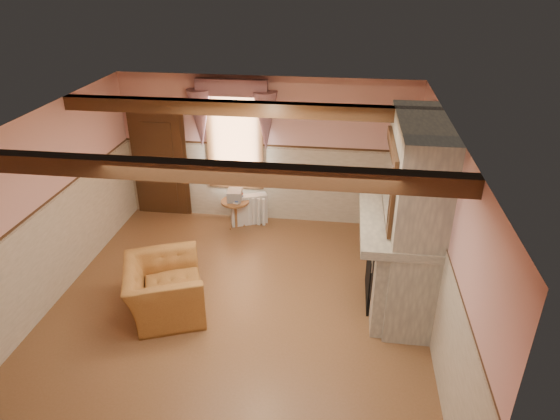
# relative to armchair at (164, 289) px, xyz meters

# --- Properties ---
(floor) EXTENTS (5.50, 6.00, 0.01)m
(floor) POSITION_rel_armchair_xyz_m (1.00, 0.15, -0.39)
(floor) COLOR brown
(floor) RESTS_ON ground
(ceiling) EXTENTS (5.50, 6.00, 0.01)m
(ceiling) POSITION_rel_armchair_xyz_m (1.00, 0.15, 2.41)
(ceiling) COLOR silver
(ceiling) RESTS_ON wall_back
(wall_back) EXTENTS (5.50, 0.02, 2.80)m
(wall_back) POSITION_rel_armchair_xyz_m (1.00, 3.15, 1.01)
(wall_back) COLOR #DC9F98
(wall_back) RESTS_ON floor
(wall_front) EXTENTS (5.50, 0.02, 2.80)m
(wall_front) POSITION_rel_armchair_xyz_m (1.00, -2.85, 1.01)
(wall_front) COLOR #DC9F98
(wall_front) RESTS_ON floor
(wall_left) EXTENTS (0.02, 6.00, 2.80)m
(wall_left) POSITION_rel_armchair_xyz_m (-1.75, 0.15, 1.01)
(wall_left) COLOR #DC9F98
(wall_left) RESTS_ON floor
(wall_right) EXTENTS (0.02, 6.00, 2.80)m
(wall_right) POSITION_rel_armchair_xyz_m (3.75, 0.15, 1.01)
(wall_right) COLOR #DC9F98
(wall_right) RESTS_ON floor
(wainscot) EXTENTS (5.50, 6.00, 1.50)m
(wainscot) POSITION_rel_armchair_xyz_m (1.00, 0.15, 0.36)
(wainscot) COLOR beige
(wainscot) RESTS_ON floor
(chair_rail) EXTENTS (5.50, 6.00, 0.08)m
(chair_rail) POSITION_rel_armchair_xyz_m (1.00, 0.15, 1.11)
(chair_rail) COLOR black
(chair_rail) RESTS_ON wainscot
(firebox) EXTENTS (0.20, 0.95, 0.90)m
(firebox) POSITION_rel_armchair_xyz_m (3.00, 0.75, 0.06)
(firebox) COLOR black
(firebox) RESTS_ON floor
(armchair) EXTENTS (1.43, 1.52, 0.79)m
(armchair) POSITION_rel_armchair_xyz_m (0.00, 0.00, 0.00)
(armchair) COLOR #9E662D
(armchair) RESTS_ON floor
(side_table) EXTENTS (0.58, 0.58, 0.55)m
(side_table) POSITION_rel_armchair_xyz_m (0.46, 2.68, -0.12)
(side_table) COLOR brown
(side_table) RESTS_ON floor
(book_stack) EXTENTS (0.28, 0.34, 0.20)m
(book_stack) POSITION_rel_armchair_xyz_m (0.45, 2.71, 0.26)
(book_stack) COLOR #B7AD8C
(book_stack) RESTS_ON side_table
(radiator) EXTENTS (0.71, 0.44, 0.60)m
(radiator) POSITION_rel_armchair_xyz_m (0.69, 2.85, -0.09)
(radiator) COLOR silver
(radiator) RESTS_ON floor
(bowl) EXTENTS (0.36, 0.36, 0.09)m
(bowl) POSITION_rel_armchair_xyz_m (3.25, 0.91, 1.07)
(bowl) COLOR brown
(bowl) RESTS_ON mantel
(mantel_clock) EXTENTS (0.14, 0.24, 0.20)m
(mantel_clock) POSITION_rel_armchair_xyz_m (3.25, 1.55, 1.13)
(mantel_clock) COLOR black
(mantel_clock) RESTS_ON mantel
(oil_lamp) EXTENTS (0.11, 0.11, 0.28)m
(oil_lamp) POSITION_rel_armchair_xyz_m (3.25, 1.42, 1.17)
(oil_lamp) COLOR #DA8A3D
(oil_lamp) RESTS_ON mantel
(candle_red) EXTENTS (0.06, 0.06, 0.16)m
(candle_red) POSITION_rel_armchair_xyz_m (3.25, 0.35, 1.11)
(candle_red) COLOR #AD1715
(candle_red) RESTS_ON mantel
(jar_yellow) EXTENTS (0.06, 0.06, 0.12)m
(jar_yellow) POSITION_rel_armchair_xyz_m (3.25, 0.25, 1.09)
(jar_yellow) COLOR yellow
(jar_yellow) RESTS_ON mantel
(fireplace) EXTENTS (0.85, 2.00, 2.80)m
(fireplace) POSITION_rel_armchair_xyz_m (3.43, 0.75, 1.01)
(fireplace) COLOR gray
(fireplace) RESTS_ON floor
(mantel) EXTENTS (1.05, 2.05, 0.12)m
(mantel) POSITION_rel_armchair_xyz_m (3.25, 0.75, 0.97)
(mantel) COLOR gray
(mantel) RESTS_ON fireplace
(overmantel_mirror) EXTENTS (0.06, 1.44, 1.04)m
(overmantel_mirror) POSITION_rel_armchair_xyz_m (3.06, 0.75, 1.58)
(overmantel_mirror) COLOR silver
(overmantel_mirror) RESTS_ON fireplace
(door) EXTENTS (1.10, 0.10, 2.10)m
(door) POSITION_rel_armchair_xyz_m (-1.10, 3.09, 0.66)
(door) COLOR black
(door) RESTS_ON floor
(window) EXTENTS (1.06, 0.08, 2.02)m
(window) POSITION_rel_armchair_xyz_m (0.40, 3.12, 1.26)
(window) COLOR white
(window) RESTS_ON wall_back
(window_drapes) EXTENTS (1.30, 0.14, 1.40)m
(window_drapes) POSITION_rel_armchair_xyz_m (0.40, 3.03, 1.86)
(window_drapes) COLOR gray
(window_drapes) RESTS_ON wall_back
(ceiling_beam_front) EXTENTS (5.50, 0.18, 0.20)m
(ceiling_beam_front) POSITION_rel_armchair_xyz_m (1.00, -1.05, 2.31)
(ceiling_beam_front) COLOR black
(ceiling_beam_front) RESTS_ON ceiling
(ceiling_beam_back) EXTENTS (5.50, 0.18, 0.20)m
(ceiling_beam_back) POSITION_rel_armchair_xyz_m (1.00, 1.35, 2.31)
(ceiling_beam_back) COLOR black
(ceiling_beam_back) RESTS_ON ceiling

